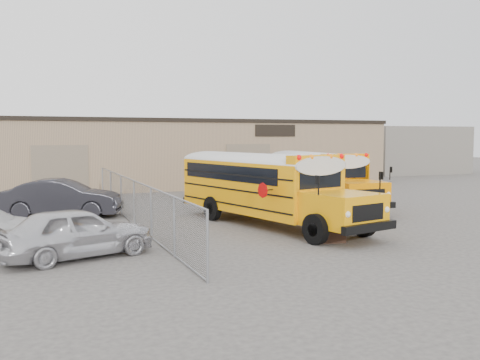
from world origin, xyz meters
name	(u,v)px	position (x,y,z in m)	size (l,w,h in m)	color
ground	(305,228)	(0.00, 0.00, 0.00)	(120.00, 120.00, 0.00)	#474441
warehouse	(171,152)	(0.00, 19.99, 2.37)	(30.20, 10.20, 4.67)	#9B8160
chainlink_fence	(134,203)	(-6.00, 3.00, 0.90)	(0.07, 18.07, 1.81)	gray
distant_building_right	(402,150)	(24.00, 24.00, 2.20)	(10.00, 8.00, 4.40)	gray
school_bus_left	(188,174)	(-2.54, 7.13, 1.68)	(4.67, 10.21, 2.90)	#FFA208
school_bus_right	(278,168)	(4.48, 11.43, 1.59)	(3.28, 9.56, 2.75)	#FF8B00
tarp_bundle	(328,219)	(-0.59, -2.64, 0.74)	(1.12, 1.06, 1.45)	black
car_silver	(76,232)	(-8.65, -2.03, 0.75)	(1.78, 4.42, 1.50)	silver
car_dark	(62,198)	(-8.48, 6.41, 0.83)	(1.75, 5.03, 1.66)	black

